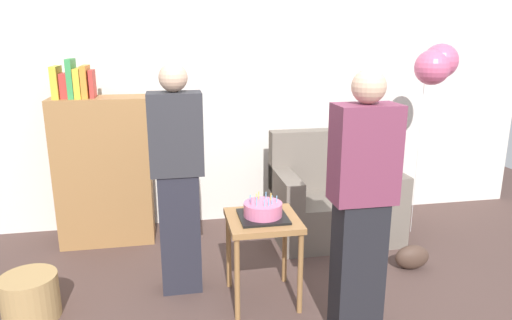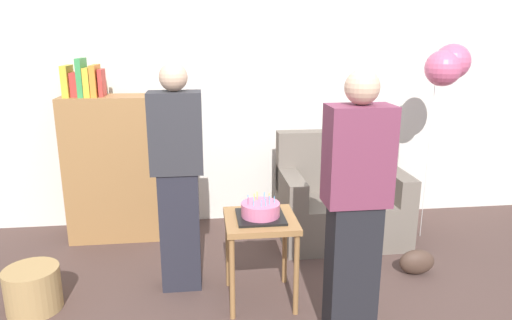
% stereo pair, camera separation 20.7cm
% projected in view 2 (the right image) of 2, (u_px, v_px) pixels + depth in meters
% --- Properties ---
extents(wall_back, '(6.00, 0.10, 2.70)m').
position_uv_depth(wall_back, '(248.00, 84.00, 4.45)').
color(wall_back, silver).
rests_on(wall_back, ground_plane).
extents(couch, '(1.10, 0.70, 0.96)m').
position_uv_depth(couch, '(340.00, 202.00, 4.20)').
color(couch, '#6B6056').
rests_on(couch, ground_plane).
extents(bookshelf, '(0.80, 0.36, 1.62)m').
position_uv_depth(bookshelf, '(112.00, 165.00, 4.13)').
color(bookshelf, olive).
rests_on(bookshelf, ground_plane).
extents(side_table, '(0.48, 0.48, 0.61)m').
position_uv_depth(side_table, '(260.00, 231.00, 3.14)').
color(side_table, olive).
rests_on(side_table, ground_plane).
extents(birthday_cake, '(0.32, 0.32, 0.17)m').
position_uv_depth(birthday_cake, '(260.00, 211.00, 3.10)').
color(birthday_cake, black).
rests_on(birthday_cake, side_table).
extents(person_blowing_candles, '(0.36, 0.22, 1.63)m').
position_uv_depth(person_blowing_candles, '(178.00, 179.00, 3.24)').
color(person_blowing_candles, '#23232D').
rests_on(person_blowing_candles, ground_plane).
extents(person_holding_cake, '(0.36, 0.22, 1.63)m').
position_uv_depth(person_holding_cake, '(355.00, 211.00, 2.63)').
color(person_holding_cake, black).
rests_on(person_holding_cake, ground_plane).
extents(wicker_basket, '(0.36, 0.36, 0.30)m').
position_uv_depth(wicker_basket, '(33.00, 289.00, 3.11)').
color(wicker_basket, '#A88451').
rests_on(wicker_basket, ground_plane).
extents(handbag, '(0.28, 0.14, 0.20)m').
position_uv_depth(handbag, '(417.00, 262.00, 3.59)').
color(handbag, '#473328').
rests_on(handbag, ground_plane).
extents(balloon_bunch, '(0.39, 0.33, 1.74)m').
position_uv_depth(balloon_bunch, '(448.00, 65.00, 3.87)').
color(balloon_bunch, silver).
rests_on(balloon_bunch, ground_plane).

